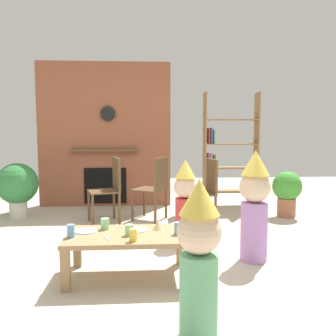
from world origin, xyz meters
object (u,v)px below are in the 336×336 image
object	(u,v)px
paper_cup_near_left	(71,231)
birthday_cake_slice	(158,225)
paper_plate_rear	(86,231)
dining_chair_right	(205,188)
child_in_pink	(255,203)
potted_plant_short	(17,185)
potted_plant_tall	(287,190)
paper_cup_center	(133,235)
child_by_the_chairs	(185,199)
paper_cup_far_right	(129,230)
paper_cup_near_right	(178,228)
paper_cup_far_left	(105,224)
dining_chair_left	(110,186)
paper_plate_front	(136,230)
dining_chair_middle	(155,185)
coffee_table	(128,240)
child_with_cone_hat	(199,255)
bookshelf	(226,155)

from	to	relation	value
paper_cup_near_left	birthday_cake_slice	distance (m)	0.76
paper_cup_near_left	paper_plate_rear	world-z (taller)	paper_cup_near_left
dining_chair_right	child_in_pink	bearing A→B (deg)	92.94
birthday_cake_slice	potted_plant_short	xyz separation A→B (m)	(-1.97, 2.18, 0.05)
potted_plant_tall	potted_plant_short	world-z (taller)	potted_plant_short
birthday_cake_slice	potted_plant_tall	xyz separation A→B (m)	(1.98, 1.98, -0.03)
paper_cup_center	birthday_cake_slice	xyz separation A→B (m)	(0.21, 0.33, -0.01)
paper_cup_center	dining_chair_right	distance (m)	2.09
dining_chair_right	potted_plant_short	bearing A→B (deg)	-21.23
child_in_pink	child_by_the_chairs	xyz separation A→B (m)	(-0.61, 0.66, -0.07)
paper_cup_near_left	paper_cup_far_right	world-z (taller)	paper_cup_near_left
paper_cup_center	paper_cup_far_right	distance (m)	0.17
paper_cup_near_left	child_by_the_chairs	bearing A→B (deg)	44.24
paper_cup_near_right	child_in_pink	world-z (taller)	child_in_pink
potted_plant_tall	dining_chair_right	bearing A→B (deg)	-161.87
paper_cup_far_left	dining_chair_right	size ratio (longest dim) A/B	0.11
paper_cup_near_right	dining_chair_left	distance (m)	2.13
dining_chair_right	paper_plate_front	bearing A→B (deg)	52.54
dining_chair_middle	paper_cup_center	bearing A→B (deg)	111.49
dining_chair_middle	dining_chair_right	bearing A→B (deg)	-179.18
paper_cup_far_right	child_by_the_chairs	distance (m)	1.19
birthday_cake_slice	coffee_table	bearing A→B (deg)	-157.73
dining_chair_right	potted_plant_short	xyz separation A→B (m)	(-2.66, 0.62, -0.03)
paper_plate_rear	potted_plant_short	bearing A→B (deg)	121.24
coffee_table	birthday_cake_slice	bearing A→B (deg)	22.27
paper_cup_far_right	birthday_cake_slice	bearing A→B (deg)	32.54
paper_plate_rear	potted_plant_tall	xyz separation A→B (m)	(2.62, 2.00, 0.00)
child_with_cone_hat	child_in_pink	distance (m)	1.50
bookshelf	coffee_table	world-z (taller)	bookshelf
paper_cup_far_left	birthday_cake_slice	xyz separation A→B (m)	(0.48, -0.05, -0.01)
coffee_table	potted_plant_short	bearing A→B (deg)	126.72
paper_cup_near_left	paper_plate_front	world-z (taller)	paper_cup_near_left
coffee_table	potted_plant_tall	world-z (taller)	potted_plant_tall
paper_cup_far_right	child_with_cone_hat	xyz separation A→B (m)	(0.46, -0.93, 0.09)
birthday_cake_slice	child_with_cone_hat	size ratio (longest dim) A/B	0.10
coffee_table	birthday_cake_slice	size ratio (longest dim) A/B	10.60
paper_cup_near_right	dining_chair_left	xyz separation A→B (m)	(-0.76, 1.99, 0.07)
paper_plate_rear	potted_plant_short	world-z (taller)	potted_plant_short
paper_cup_near_right	dining_chair_left	size ratio (longest dim) A/B	0.12
paper_cup_far_right	paper_cup_center	bearing A→B (deg)	-77.36
bookshelf	child_with_cone_hat	size ratio (longest dim) A/B	1.90
coffee_table	birthday_cake_slice	xyz separation A→B (m)	(0.27, 0.11, 0.10)
paper_cup_near_right	dining_chair_left	bearing A→B (deg)	110.97
paper_cup_near_left	paper_cup_near_right	distance (m)	0.91
paper_cup_far_left	child_with_cone_hat	world-z (taller)	child_with_cone_hat
child_with_cone_hat	child_by_the_chairs	xyz separation A→B (m)	(0.14, 1.95, -0.02)
paper_cup_near_left	dining_chair_left	size ratio (longest dim) A/B	0.12
paper_cup_center	dining_chair_right	size ratio (longest dim) A/B	0.11
paper_plate_front	child_with_cone_hat	size ratio (longest dim) A/B	0.20
coffee_table	paper_plate_rear	xyz separation A→B (m)	(-0.37, 0.08, 0.07)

